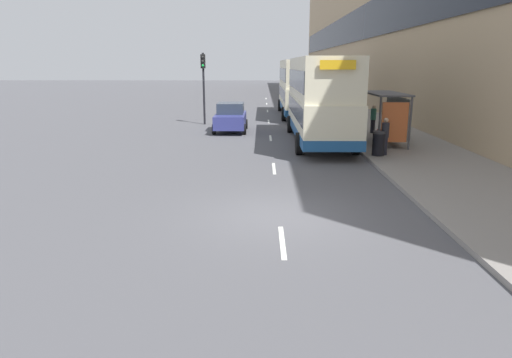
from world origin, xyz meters
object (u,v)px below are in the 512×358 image
object	(u,v)px
double_decker_bus_near	(320,98)
litter_bin	(378,143)
double_decker_bus_ahead	(298,87)
traffic_light_far_kerb	(203,77)
car_0	(231,117)
pedestrian_at_shelter	(373,119)
pedestrian_1	(385,136)
bus_shelter	(390,108)

from	to	relation	value
double_decker_bus_near	litter_bin	world-z (taller)	double_decker_bus_near
double_decker_bus_ahead	traffic_light_far_kerb	world-z (taller)	traffic_light_far_kerb
double_decker_bus_near	car_0	distance (m)	6.50
litter_bin	traffic_light_far_kerb	xyz separation A→B (m)	(-8.95, 11.63, 2.51)
double_decker_bus_ahead	car_0	world-z (taller)	double_decker_bus_ahead
pedestrian_at_shelter	litter_bin	bearing A→B (deg)	-101.27
pedestrian_at_shelter	pedestrian_1	bearing A→B (deg)	-99.04
pedestrian_at_shelter	double_decker_bus_ahead	bearing A→B (deg)	108.82
pedestrian_at_shelter	pedestrian_1	world-z (taller)	pedestrian_1
double_decker_bus_ahead	litter_bin	distance (m)	17.32
double_decker_bus_near	litter_bin	xyz separation A→B (m)	(2.08, -4.17, -1.62)
double_decker_bus_ahead	pedestrian_1	world-z (taller)	double_decker_bus_ahead
litter_bin	double_decker_bus_near	bearing A→B (deg)	116.44
double_decker_bus_ahead	litter_bin	xyz separation A→B (m)	(2.19, -17.11, -1.62)
bus_shelter	traffic_light_far_kerb	world-z (taller)	traffic_light_far_kerb
double_decker_bus_near	bus_shelter	bearing A→B (deg)	-18.48
car_0	bus_shelter	bearing A→B (deg)	147.63
double_decker_bus_near	pedestrian_at_shelter	xyz separation A→B (m)	(3.42, 2.57, -1.33)
bus_shelter	car_0	bearing A→B (deg)	147.63
double_decker_bus_near	double_decker_bus_ahead	distance (m)	12.94
car_0	pedestrian_1	bearing A→B (deg)	131.65
bus_shelter	pedestrian_at_shelter	xyz separation A→B (m)	(0.12, 3.68, -0.92)
double_decker_bus_ahead	pedestrian_1	size ratio (longest dim) A/B	7.04
pedestrian_at_shelter	litter_bin	world-z (taller)	pedestrian_at_shelter
litter_bin	pedestrian_at_shelter	bearing A→B (deg)	78.73
bus_shelter	double_decker_bus_ahead	bearing A→B (deg)	103.65
car_0	traffic_light_far_kerb	distance (m)	4.58
double_decker_bus_near	car_0	xyz separation A→B (m)	(-4.86, 4.07, -1.43)
double_decker_bus_ahead	pedestrian_1	distance (m)	17.22
bus_shelter	pedestrian_1	distance (m)	3.23
pedestrian_1	litter_bin	size ratio (longest dim) A/B	1.53
bus_shelter	litter_bin	distance (m)	3.52
traffic_light_far_kerb	double_decker_bus_near	bearing A→B (deg)	-47.32
car_0	traffic_light_far_kerb	bearing A→B (deg)	-59.24
bus_shelter	double_decker_bus_near	bearing A→B (deg)	161.52
double_decker_bus_ahead	pedestrian_1	bearing A→B (deg)	-81.70
bus_shelter	pedestrian_1	bearing A→B (deg)	-107.53
car_0	traffic_light_far_kerb	xyz separation A→B (m)	(-2.02, 3.39, 2.33)
bus_shelter	pedestrian_at_shelter	bearing A→B (deg)	88.10
bus_shelter	traffic_light_far_kerb	distance (m)	13.36
car_0	pedestrian_1	world-z (taller)	pedestrian_1
pedestrian_at_shelter	pedestrian_1	distance (m)	6.71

